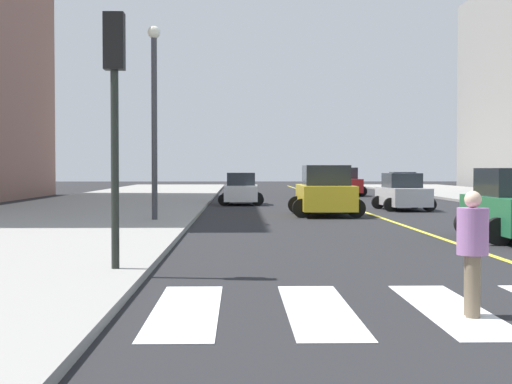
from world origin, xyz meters
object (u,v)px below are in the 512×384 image
(pedestrian_crossing, at_px, (473,248))
(street_lamp, at_px, (154,104))
(car_red_fifth, at_px, (344,183))
(traffic_light_far_corner, at_px, (115,89))
(car_silver_third, at_px, (403,193))
(car_yellow_fourth, at_px, (325,192))
(car_black_nearest, at_px, (333,183))
(car_blue_sixth, at_px, (403,186))
(car_white_second, at_px, (241,190))

(pedestrian_crossing, xyz_separation_m, street_lamp, (-5.96, 16.75, 3.26))
(car_red_fifth, height_order, traffic_light_far_corner, traffic_light_far_corner)
(car_silver_third, relative_size, car_yellow_fourth, 0.85)
(car_black_nearest, height_order, car_silver_third, car_silver_third)
(car_blue_sixth, height_order, street_lamp, street_lamp)
(car_blue_sixth, bearing_deg, car_yellow_fourth, 71.00)
(car_red_fifth, bearing_deg, car_white_second, 60.04)
(car_white_second, xyz_separation_m, car_red_fifth, (7.34, 13.14, 0.14))
(car_black_nearest, height_order, street_lamp, street_lamp)
(car_black_nearest, relative_size, street_lamp, 0.58)
(traffic_light_far_corner, bearing_deg, car_white_second, 85.09)
(car_yellow_fourth, relative_size, street_lamp, 0.69)
(car_black_nearest, height_order, pedestrian_crossing, car_black_nearest)
(car_yellow_fourth, xyz_separation_m, pedestrian_crossing, (-0.53, -21.21, -0.07))
(car_blue_sixth, xyz_separation_m, traffic_light_far_corner, (-13.05, -36.27, 2.53))
(car_white_second, distance_m, pedestrian_crossing, 30.96)
(car_black_nearest, xyz_separation_m, car_blue_sixth, (3.19, -11.62, -0.00))
(car_red_fifth, distance_m, street_lamp, 29.32)
(car_silver_third, bearing_deg, car_white_second, -39.08)
(car_white_second, bearing_deg, car_red_fifth, 62.00)
(traffic_light_far_corner, xyz_separation_m, street_lamp, (-0.75, 12.99, 0.83))
(car_black_nearest, xyz_separation_m, car_red_fifth, (-0.18, -7.69, 0.14))
(car_silver_third, relative_size, street_lamp, 0.58)
(traffic_light_far_corner, distance_m, pedestrian_crossing, 6.87)
(car_yellow_fourth, bearing_deg, car_blue_sixth, 69.13)
(car_black_nearest, distance_m, car_blue_sixth, 12.05)
(car_silver_third, bearing_deg, car_black_nearest, -92.91)
(car_yellow_fourth, height_order, pedestrian_crossing, car_yellow_fourth)
(car_yellow_fourth, height_order, car_red_fifth, car_yellow_fourth)
(car_black_nearest, xyz_separation_m, car_yellow_fourth, (-4.12, -30.45, 0.16))
(car_white_second, distance_m, car_red_fifth, 15.05)
(car_white_second, distance_m, street_lamp, 14.79)
(car_yellow_fourth, relative_size, pedestrian_crossing, 2.84)
(car_black_nearest, bearing_deg, traffic_light_far_corner, 76.85)
(car_white_second, xyz_separation_m, car_silver_third, (7.50, -5.50, 0.00))
(car_black_nearest, relative_size, car_white_second, 1.00)
(car_black_nearest, height_order, traffic_light_far_corner, traffic_light_far_corner)
(car_yellow_fourth, xyz_separation_m, street_lamp, (-6.48, -4.45, 3.20))
(car_black_nearest, height_order, car_white_second, car_white_second)
(car_blue_sixth, xyz_separation_m, street_lamp, (-13.80, -23.28, 3.36))
(car_black_nearest, bearing_deg, car_white_second, 68.61)
(car_silver_third, distance_m, pedestrian_crossing, 25.75)
(car_black_nearest, relative_size, car_red_fifth, 0.85)
(traffic_light_far_corner, bearing_deg, car_red_fifth, 76.47)
(traffic_light_far_corner, xyz_separation_m, pedestrian_crossing, (5.21, -3.77, -2.43))
(pedestrian_crossing, bearing_deg, car_silver_third, -1.62)
(car_blue_sixth, height_order, traffic_light_far_corner, traffic_light_far_corner)
(car_red_fifth, height_order, pedestrian_crossing, car_red_fifth)
(traffic_light_far_corner, bearing_deg, car_yellow_fourth, 71.80)
(traffic_light_far_corner, bearing_deg, car_black_nearest, 78.37)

